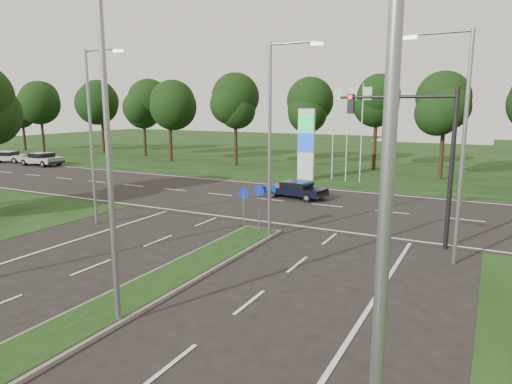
% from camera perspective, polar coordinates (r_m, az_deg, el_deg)
% --- Properties ---
extents(verge_far, '(160.00, 50.00, 0.02)m').
position_cam_1_polar(verge_far, '(59.23, 17.67, 4.17)').
color(verge_far, black).
rests_on(verge_far, ground).
extents(cross_road, '(160.00, 12.00, 0.02)m').
position_cam_1_polar(cross_road, '(29.50, 7.04, -1.53)').
color(cross_road, black).
rests_on(cross_road, ground).
extents(median_kerb, '(2.00, 26.00, 0.12)m').
position_cam_1_polar(median_kerb, '(13.69, -25.42, -17.04)').
color(median_kerb, slate).
rests_on(median_kerb, ground).
extents(streetlight_median_near, '(2.53, 0.22, 9.00)m').
position_cam_1_polar(streetlight_median_near, '(12.82, -17.36, 5.20)').
color(streetlight_median_near, gray).
rests_on(streetlight_median_near, ground).
extents(streetlight_median_far, '(2.53, 0.22, 9.00)m').
position_cam_1_polar(streetlight_median_far, '(21.10, 2.22, 7.64)').
color(streetlight_median_far, gray).
rests_on(streetlight_median_far, ground).
extents(streetlight_left_far, '(2.53, 0.22, 9.00)m').
position_cam_1_polar(streetlight_left_far, '(25.04, -19.69, 7.50)').
color(streetlight_left_far, gray).
rests_on(streetlight_left_far, ground).
extents(streetlight_right_far, '(2.53, 0.22, 9.00)m').
position_cam_1_polar(streetlight_right_far, '(19.12, 23.99, 6.42)').
color(streetlight_right_far, gray).
rests_on(streetlight_right_far, ground).
extents(streetlight_right_near, '(2.53, 0.22, 9.00)m').
position_cam_1_polar(streetlight_right_near, '(5.31, 13.77, -1.74)').
color(streetlight_right_near, gray).
rests_on(streetlight_right_near, ground).
extents(traffic_signal, '(5.10, 0.42, 7.00)m').
position_cam_1_polar(traffic_signal, '(21.29, 19.93, 5.89)').
color(traffic_signal, black).
rests_on(traffic_signal, ground).
extents(median_signs, '(1.16, 1.76, 2.38)m').
position_cam_1_polar(median_signs, '(22.33, 0.27, -0.90)').
color(median_signs, gray).
rests_on(median_signs, ground).
extents(gas_pylon, '(5.80, 1.26, 8.00)m').
position_cam_1_polar(gas_pylon, '(38.76, 6.61, 6.17)').
color(gas_pylon, silver).
rests_on(gas_pylon, ground).
extents(treeline_far, '(6.00, 6.00, 9.90)m').
position_cam_1_polar(treeline_far, '(44.12, 14.81, 11.15)').
color(treeline_far, black).
rests_on(treeline_far, ground).
extents(navy_sedan, '(4.37, 2.24, 1.15)m').
position_cam_1_polar(navy_sedan, '(31.23, 4.97, 0.35)').
color(navy_sedan, black).
rests_on(navy_sedan, ground).
extents(far_car_a, '(4.82, 2.19, 1.38)m').
position_cam_1_polar(far_car_a, '(53.34, -25.26, 3.78)').
color(far_car_a, '#AAAAAA').
rests_on(far_car_a, ground).
extents(far_car_b, '(4.73, 3.49, 1.25)m').
position_cam_1_polar(far_car_b, '(58.05, -28.73, 3.90)').
color(far_car_b, '#BDBDBD').
rests_on(far_car_b, ground).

